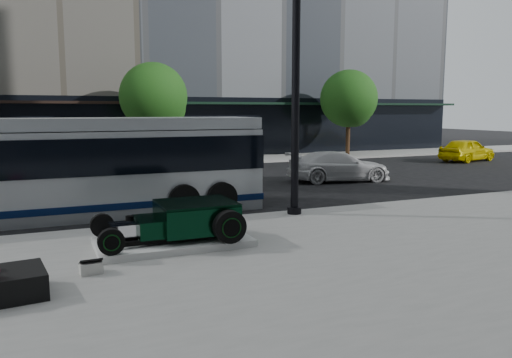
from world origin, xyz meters
name	(u,v)px	position (x,y,z in m)	size (l,w,h in m)	color
ground	(209,207)	(0.00, 0.00, 0.00)	(120.00, 120.00, 0.00)	black
sidewalk_near	(449,341)	(0.00, -10.50, 0.06)	(70.00, 17.00, 0.12)	gray
sidewalk_far	(134,164)	(0.00, 14.00, 0.06)	(70.00, 4.00, 0.12)	gray
street_trees	(156,99)	(1.15, 13.07, 3.77)	(29.80, 3.80, 5.70)	black
display_plinth	(173,242)	(-2.29, -4.47, 0.20)	(3.40, 1.80, 0.15)	silver
hot_rod	(187,219)	(-1.96, -4.47, 0.70)	(3.22, 2.00, 0.81)	black
info_plaque	(91,267)	(-4.19, -5.82, 0.24)	(0.42, 0.33, 0.31)	silver
lamppost	(296,93)	(1.85, -2.47, 3.64)	(0.42, 0.42, 7.61)	black
transit_bus	(59,167)	(-4.47, 0.35, 1.49)	(12.12, 2.88, 2.92)	#B3B9BD
white_sedan	(339,166)	(7.23, 3.51, 0.67)	(1.87, 4.59, 1.33)	silver
yellow_taxi	(467,150)	(19.35, 7.87, 0.71)	(1.68, 4.17, 1.42)	#E0CA03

